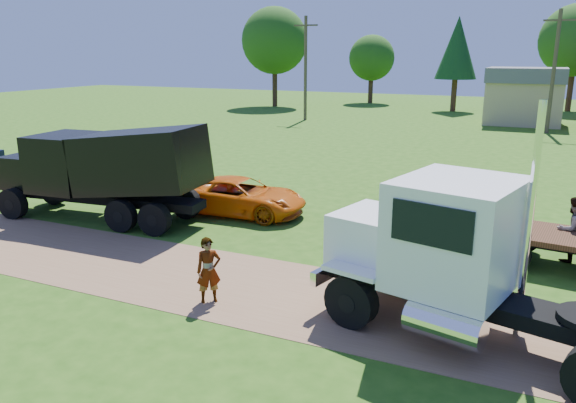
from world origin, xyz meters
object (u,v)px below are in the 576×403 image
at_px(orange_pickup, 241,196).
at_px(white_semi_tractor, 458,258).
at_px(spectator_a, 209,270).
at_px(black_dump_truck, 106,167).

bearing_deg(orange_pickup, white_semi_tractor, -128.55).
bearing_deg(spectator_a, white_semi_tractor, -33.76).
relative_size(white_semi_tractor, orange_pickup, 1.73).
distance_m(white_semi_tractor, black_dump_truck, 13.36).
height_order(white_semi_tractor, spectator_a, white_semi_tractor).
bearing_deg(black_dump_truck, white_semi_tractor, -20.92).
bearing_deg(black_dump_truck, spectator_a, -37.50).
xyz_separation_m(black_dump_truck, orange_pickup, (4.05, 2.64, -1.26)).
bearing_deg(spectator_a, black_dump_truck, 105.01).
height_order(white_semi_tractor, orange_pickup, white_semi_tractor).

